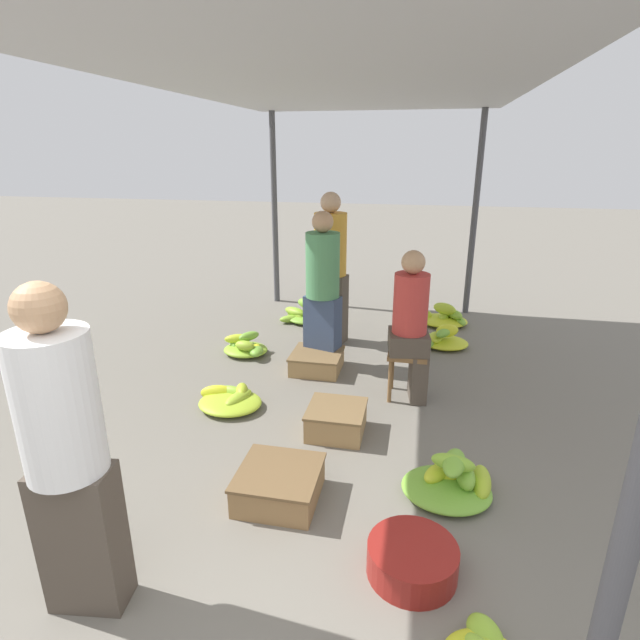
{
  "coord_description": "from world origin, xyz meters",
  "views": [
    {
      "loc": [
        0.72,
        -1.0,
        2.13
      ],
      "look_at": [
        0.0,
        2.46,
        0.91
      ],
      "focal_mm": 28.0,
      "sensor_mm": 36.0,
      "label": 1
    }
  ],
  "objects": [
    {
      "name": "canopy_post_back_left",
      "position": [
        -1.35,
        5.81,
        1.31
      ],
      "size": [
        0.08,
        0.08,
        2.61
      ],
      "primitive_type": "cylinder",
      "color": "#4C4C51",
      "rests_on": "ground"
    },
    {
      "name": "canopy_post_back_right",
      "position": [
        1.35,
        5.81,
        1.31
      ],
      "size": [
        0.08,
        0.08,
        2.61
      ],
      "primitive_type": "cylinder",
      "color": "#4C4C51",
      "rests_on": "ground"
    },
    {
      "name": "canopy_tarp",
      "position": [
        0.0,
        3.06,
        2.63
      ],
      "size": [
        3.1,
        5.91,
        0.04
      ],
      "primitive_type": "cube",
      "color": "#B2B2B7",
      "rests_on": "canopy_post_front_left"
    },
    {
      "name": "vendor_foreground",
      "position": [
        -0.77,
        0.63,
        0.85
      ],
      "size": [
        0.39,
        0.39,
        1.63
      ],
      "color": "#4C4238",
      "rests_on": "ground"
    },
    {
      "name": "stool",
      "position": [
        0.65,
        3.14,
        0.35
      ],
      "size": [
        0.34,
        0.34,
        0.44
      ],
      "color": "brown",
      "rests_on": "ground"
    },
    {
      "name": "vendor_seated",
      "position": [
        0.67,
        3.14,
        0.7
      ],
      "size": [
        0.38,
        0.38,
        1.34
      ],
      "color": "#4C4238",
      "rests_on": "ground"
    },
    {
      "name": "basin_black",
      "position": [
        0.77,
        1.12,
        0.09
      ],
      "size": [
        0.48,
        0.48,
        0.17
      ],
      "color": "maroon",
      "rests_on": "ground"
    },
    {
      "name": "banana_pile_left_0",
      "position": [
        -0.84,
        2.64,
        0.06
      ],
      "size": [
        0.6,
        0.5,
        0.16
      ],
      "color": "yellow",
      "rests_on": "ground"
    },
    {
      "name": "banana_pile_left_1",
      "position": [
        -1.11,
        3.78,
        0.08
      ],
      "size": [
        0.54,
        0.51,
        0.24
      ],
      "color": "#BCCF2B",
      "rests_on": "ground"
    },
    {
      "name": "banana_pile_left_2",
      "position": [
        -0.73,
        4.97,
        0.11
      ],
      "size": [
        0.61,
        0.55,
        0.32
      ],
      "color": "#79B536",
      "rests_on": "ground"
    },
    {
      "name": "banana_pile_right_0",
      "position": [
        1.01,
        1.82,
        0.1
      ],
      "size": [
        0.58,
        0.5,
        0.3
      ],
      "color": "#CBD528",
      "rests_on": "ground"
    },
    {
      "name": "banana_pile_right_1",
      "position": [
        1.0,
        4.44,
        0.09
      ],
      "size": [
        0.53,
        0.45,
        0.27
      ],
      "color": "#7BB536",
      "rests_on": "ground"
    },
    {
      "name": "banana_pile_right_3",
      "position": [
        1.04,
        5.24,
        0.08
      ],
      "size": [
        0.6,
        0.53,
        0.28
      ],
      "color": "#ADC92D",
      "rests_on": "ground"
    },
    {
      "name": "crate_near",
      "position": [
        -0.08,
        1.55,
        0.11
      ],
      "size": [
        0.52,
        0.52,
        0.21
      ],
      "color": "olive",
      "rests_on": "ground"
    },
    {
      "name": "crate_mid",
      "position": [
        0.14,
        2.41,
        0.11
      ],
      "size": [
        0.45,
        0.45,
        0.22
      ],
      "color": "#9E7A4C",
      "rests_on": "ground"
    },
    {
      "name": "crate_far",
      "position": [
        -0.25,
        3.53,
        0.1
      ],
      "size": [
        0.5,
        0.5,
        0.19
      ],
      "color": "#9E7A4C",
      "rests_on": "ground"
    },
    {
      "name": "shopper_walking_mid",
      "position": [
        -0.23,
        3.7,
        0.82
      ],
      "size": [
        0.41,
        0.41,
        1.58
      ],
      "color": "#384766",
      "rests_on": "ground"
    },
    {
      "name": "shopper_walking_far",
      "position": [
        -0.28,
        4.38,
        0.88
      ],
      "size": [
        0.43,
        0.43,
        1.7
      ],
      "color": "#4C4238",
      "rests_on": "ground"
    }
  ]
}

